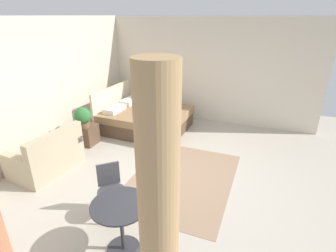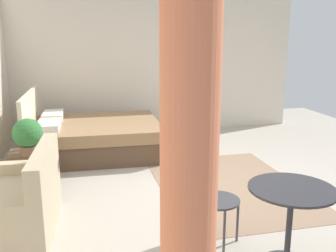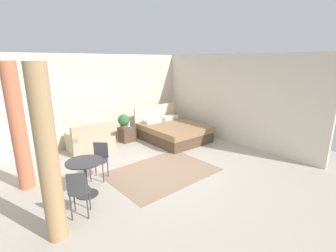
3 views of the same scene
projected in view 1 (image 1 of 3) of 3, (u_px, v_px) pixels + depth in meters
name	position (u px, v px, depth m)	size (l,w,h in m)	color
ground_plane	(169.00, 172.00, 5.04)	(8.94, 8.63, 0.02)	#B2A899
wall_back	(42.00, 87.00, 5.46)	(8.94, 0.12, 2.75)	beige
wall_right	(209.00, 71.00, 7.05)	(0.12, 5.63, 2.75)	beige
area_rug	(182.00, 179.00, 4.80)	(2.43, 1.76, 0.01)	#93755B
bed	(144.00, 119.00, 6.81)	(1.77, 2.09, 1.04)	brown
couch	(48.00, 157.00, 4.97)	(1.27, 0.85, 0.85)	tan
nightstand	(86.00, 134.00, 6.05)	(0.40, 0.44, 0.46)	brown
potted_plant	(83.00, 117.00, 5.76)	(0.36, 0.36, 0.45)	brown
vase	(87.00, 119.00, 6.04)	(0.09, 0.09, 0.20)	silver
balcony_table	(121.00, 218.00, 3.17)	(0.70, 0.70, 0.71)	#2D2D33
cafe_chair_near_window	(110.00, 185.00, 3.80)	(0.58, 0.58, 0.80)	#3F3F44
curtain_left	(159.00, 240.00, 1.88)	(0.28, 0.28, 2.55)	tan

